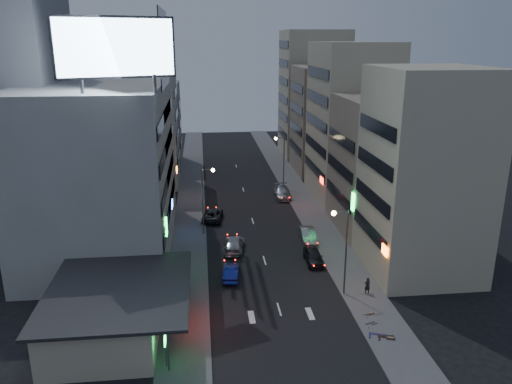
{
  "coord_description": "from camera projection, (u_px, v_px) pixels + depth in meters",
  "views": [
    {
      "loc": [
        -6.21,
        -33.75,
        22.39
      ],
      "look_at": [
        -0.49,
        17.75,
        6.43
      ],
      "focal_mm": 35.0,
      "sensor_mm": 36.0,
      "label": 1
    }
  ],
  "objects": [
    {
      "name": "scooter_silver_b",
      "position": [
        372.0,
        306.0,
        42.42
      ],
      "size": [
        1.13,
        1.71,
        0.99
      ],
      "primitive_type": null,
      "rotation": [
        0.0,
        0.0,
        1.97
      ],
      "color": "gray",
      "rests_on": "sidewalk_right"
    },
    {
      "name": "parked_car_right_near",
      "position": [
        314.0,
        256.0,
        51.92
      ],
      "size": [
        1.74,
        4.25,
        1.44
      ],
      "primitive_type": "imported",
      "rotation": [
        0.0,
        0.0,
        -0.01
      ],
      "color": "#242529",
      "rests_on": "ground"
    },
    {
      "name": "scooter_black_b",
      "position": [
        375.0,
        316.0,
        40.91
      ],
      "size": [
        0.99,
        1.68,
        0.97
      ],
      "primitive_type": null,
      "rotation": [
        0.0,
        0.0,
        1.88
      ],
      "color": "black",
      "rests_on": "sidewalk_right"
    },
    {
      "name": "far_left_b",
      "position": [
        147.0,
        124.0,
        90.5
      ],
      "size": [
        12.0,
        10.0,
        15.0
      ],
      "primitive_type": "cube",
      "color": "slate",
      "rests_on": "ground"
    },
    {
      "name": "far_left_a",
      "position": [
        141.0,
        122.0,
        77.47
      ],
      "size": [
        11.0,
        10.0,
        20.0
      ],
      "primitive_type": "cube",
      "color": "#A2A39E",
      "rests_on": "ground"
    },
    {
      "name": "parked_car_right_mid",
      "position": [
        308.0,
        235.0,
        57.37
      ],
      "size": [
        1.77,
        4.61,
        1.5
      ],
      "primitive_type": "imported",
      "rotation": [
        0.0,
        0.0,
        -0.04
      ],
      "color": "#9A9EA2",
      "rests_on": "ground"
    },
    {
      "name": "shophouse_far",
      "position": [
        351.0,
        122.0,
        70.9
      ],
      "size": [
        10.0,
        14.0,
        22.0
      ],
      "primitive_type": "cube",
      "color": "#B8A990",
      "rests_on": "ground"
    },
    {
      "name": "white_building",
      "position": [
        102.0,
        168.0,
        53.86
      ],
      "size": [
        14.0,
        24.0,
        18.0
      ],
      "primitive_type": "cube",
      "color": "#A2A39E",
      "rests_on": "ground"
    },
    {
      "name": "shophouse_mid",
      "position": [
        385.0,
        165.0,
        59.48
      ],
      "size": [
        11.0,
        12.0,
        16.0
      ],
      "primitive_type": "cube",
      "color": "gray",
      "rests_on": "ground"
    },
    {
      "name": "food_court",
      "position": [
        109.0,
        310.0,
        39.15
      ],
      "size": [
        11.0,
        13.0,
        3.88
      ],
      "color": "#B8A990",
      "rests_on": "ground"
    },
    {
      "name": "sidewalk_right",
      "position": [
        307.0,
        208.0,
        68.63
      ],
      "size": [
        4.0,
        120.0,
        0.12
      ],
      "primitive_type": "cube",
      "color": "#4C4C4F",
      "rests_on": "ground"
    },
    {
      "name": "street_lamp_right_near",
      "position": [
        342.0,
        240.0,
        44.05
      ],
      "size": [
        1.6,
        0.44,
        8.02
      ],
      "color": "#595B60",
      "rests_on": "sidewalk_right"
    },
    {
      "name": "road_car_silver",
      "position": [
        234.0,
        244.0,
        54.92
      ],
      "size": [
        2.85,
        5.36,
        1.48
      ],
      "primitive_type": "imported",
      "rotation": [
        0.0,
        0.0,
        2.98
      ],
      "color": "#AEB2B7",
      "rests_on": "ground"
    },
    {
      "name": "scooter_blue",
      "position": [
        387.0,
        328.0,
        39.04
      ],
      "size": [
        1.3,
        2.15,
        1.24
      ],
      "primitive_type": null,
      "rotation": [
        0.0,
        0.0,
        1.24
      ],
      "color": "navy",
      "rests_on": "sidewalk_right"
    },
    {
      "name": "far_right_a",
      "position": [
        328.0,
        120.0,
        85.79
      ],
      "size": [
        11.0,
        12.0,
        18.0
      ],
      "primitive_type": "cube",
      "color": "gray",
      "rests_on": "ground"
    },
    {
      "name": "parked_car_right_far",
      "position": [
        282.0,
        192.0,
        73.25
      ],
      "size": [
        2.48,
        5.55,
        1.58
      ],
      "primitive_type": "imported",
      "rotation": [
        0.0,
        0.0,
        -0.05
      ],
      "color": "#9EA3A6",
      "rests_on": "ground"
    },
    {
      "name": "billboard",
      "position": [
        116.0,
        48.0,
        41.03
      ],
      "size": [
        9.52,
        3.75,
        6.2
      ],
      "rotation": [
        0.0,
        0.0,
        0.35
      ],
      "color": "#595B60",
      "rests_on": "white_building"
    },
    {
      "name": "street_lamp_right_far",
      "position": [
        281.0,
        155.0,
        76.34
      ],
      "size": [
        1.6,
        0.44,
        8.02
      ],
      "color": "#595B60",
      "rests_on": "sidewalk_right"
    },
    {
      "name": "grey_tower",
      "position": [
        14.0,
        91.0,
        53.4
      ],
      "size": [
        10.0,
        14.0,
        34.0
      ],
      "primitive_type": "cube",
      "color": "slate",
      "rests_on": "ground"
    },
    {
      "name": "parked_car_left",
      "position": [
        213.0,
        215.0,
        64.19
      ],
      "size": [
        3.05,
        5.42,
        1.43
      ],
      "primitive_type": "imported",
      "rotation": [
        0.0,
        0.0,
        3.01
      ],
      "color": "#232227",
      "rests_on": "ground"
    },
    {
      "name": "far_right_b",
      "position": [
        313.0,
        94.0,
        98.25
      ],
      "size": [
        12.0,
        12.0,
        24.0
      ],
      "primitive_type": "cube",
      "color": "#B8A990",
      "rests_on": "ground"
    },
    {
      "name": "scooter_silver_a",
      "position": [
        395.0,
        331.0,
        38.7
      ],
      "size": [
        1.19,
        1.96,
        1.14
      ],
      "primitive_type": null,
      "rotation": [
        0.0,
        0.0,
        1.24
      ],
      "color": "silver",
      "rests_on": "sidewalk_right"
    },
    {
      "name": "shophouse_near",
      "position": [
        424.0,
        173.0,
        47.92
      ],
      "size": [
        10.0,
        11.0,
        20.0
      ],
      "primitive_type": "cube",
      "color": "#B8A990",
      "rests_on": "ground"
    },
    {
      "name": "sidewalk_left",
      "position": [
        190.0,
        212.0,
        66.94
      ],
      "size": [
        4.0,
        120.0,
        0.12
      ],
      "primitive_type": "cube",
      "color": "#4C4C4F",
      "rests_on": "ground"
    },
    {
      "name": "road_car_blue",
      "position": [
        231.0,
        272.0,
        48.49
      ],
      "size": [
        1.92,
        4.23,
        1.35
      ],
      "primitive_type": "imported",
      "rotation": [
        0.0,
        0.0,
        3.02
      ],
      "color": "navy",
      "rests_on": "ground"
    },
    {
      "name": "person",
      "position": [
        367.0,
        286.0,
        45.35
      ],
      "size": [
        0.63,
        0.47,
        1.57
      ],
      "primitive_type": "imported",
      "rotation": [
        0.0,
        0.0,
        3.33
      ],
      "color": "black",
      "rests_on": "sidewalk_right"
    },
    {
      "name": "scooter_black_a",
      "position": [
        394.0,
        329.0,
        38.93
      ],
      "size": [
        0.95,
        1.96,
        1.15
      ],
      "primitive_type": null,
      "rotation": [
        0.0,
        0.0,
        1.39
      ],
      "color": "black",
      "rests_on": "sidewalk_right"
    },
    {
      "name": "ground",
      "position": [
        287.0,
        335.0,
        39.3
      ],
      "size": [
        180.0,
        180.0,
        0.0
      ],
      "primitive_type": "plane",
      "color": "black",
      "rests_on": "ground"
    },
    {
      "name": "street_lamp_left",
      "position": [
        206.0,
        192.0,
        58.0
      ],
      "size": [
        1.6,
        0.44,
        8.02
      ],
      "color": "#595B60",
      "rests_on": "sidewalk_left"
    }
  ]
}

